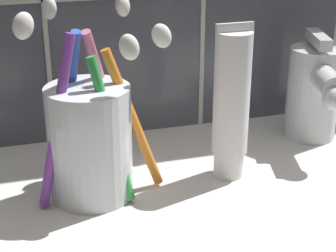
# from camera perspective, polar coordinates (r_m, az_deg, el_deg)

# --- Properties ---
(sink_counter) EXTENTS (0.70, 0.38, 0.02)m
(sink_counter) POSITION_cam_1_polar(r_m,az_deg,el_deg) (0.53, 8.19, -8.31)
(sink_counter) COLOR silver
(sink_counter) RESTS_ON ground
(toothbrush_cup) EXTENTS (0.14, 0.11, 0.18)m
(toothbrush_cup) POSITION_cam_1_polar(r_m,az_deg,el_deg) (0.51, -7.85, -1.06)
(toothbrush_cup) COLOR silver
(toothbrush_cup) RESTS_ON sink_counter
(toothpaste_tube) EXTENTS (0.04, 0.03, 0.15)m
(toothpaste_tube) POSITION_cam_1_polar(r_m,az_deg,el_deg) (0.54, 6.02, 2.27)
(toothpaste_tube) COLOR white
(toothpaste_tube) RESTS_ON sink_counter
(sink_faucet) EXTENTS (0.06, 0.11, 0.12)m
(sink_faucet) POSITION_cam_1_polar(r_m,az_deg,el_deg) (0.65, 14.69, 3.51)
(sink_faucet) COLOR silver
(sink_faucet) RESTS_ON sink_counter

